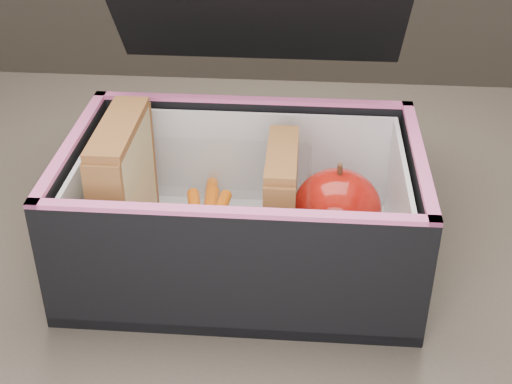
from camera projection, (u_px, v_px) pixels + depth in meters
kitchen_table at (320, 345)px, 0.66m from camera, size 1.20×0.80×0.75m
lunch_bag at (244, 198)px, 0.59m from camera, size 0.29×0.30×0.26m
plastic_tub at (203, 213)px, 0.59m from camera, size 0.18×0.13×0.07m
sandwich_left at (124, 186)px, 0.59m from camera, size 0.03×0.10×0.11m
sandwich_right at (281, 202)px, 0.58m from camera, size 0.02×0.09×0.10m
carrot_sticks at (202, 230)px, 0.60m from camera, size 0.05×0.15×0.03m
paper_napkin at (334, 246)px, 0.61m from camera, size 0.10×0.11×0.01m
red_apple at (337, 209)px, 0.59m from camera, size 0.09×0.09×0.08m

